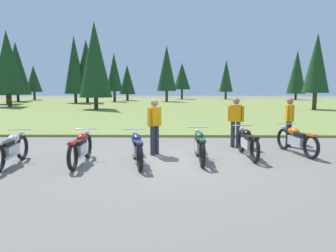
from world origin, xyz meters
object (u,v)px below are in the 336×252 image
motorcycle_navy (137,148)px  motorcycle_orange (296,140)px  motorcycle_silver (11,149)px  rider_checking_bike (289,119)px  motorcycle_british_green (200,145)px  rider_near_row_end (155,123)px  motorcycle_red (81,147)px  rider_with_back_turned (236,119)px  motorcycle_black (248,142)px

motorcycle_navy → motorcycle_orange: size_ratio=1.00×
motorcycle_silver → rider_checking_bike: (8.13, 2.75, 0.51)m
motorcycle_british_green → rider_near_row_end: bearing=148.8°
motorcycle_silver → rider_checking_bike: size_ratio=1.26×
motorcycle_navy → rider_near_row_end: (0.39, 1.19, 0.51)m
motorcycle_navy → motorcycle_red: bearing=179.2°
motorcycle_british_green → motorcycle_orange: size_ratio=1.01×
motorcycle_british_green → rider_with_back_turned: size_ratio=1.26×
motorcycle_black → rider_checking_bike: size_ratio=1.26×
motorcycle_black → motorcycle_orange: bearing=16.7°
motorcycle_red → rider_near_row_end: (1.89, 1.17, 0.51)m
motorcycle_black → rider_with_back_turned: (-0.06, 1.51, 0.51)m
motorcycle_navy → motorcycle_black: same height
motorcycle_british_green → motorcycle_silver: bearing=-172.8°
motorcycle_red → rider_near_row_end: rider_near_row_end is taller
rider_near_row_end → rider_checking_bike: bearing=16.7°
motorcycle_black → motorcycle_navy: bearing=-163.9°
motorcycle_orange → rider_checking_bike: (0.19, 1.16, 0.51)m
motorcycle_red → motorcycle_orange: same height
motorcycle_silver → motorcycle_black: size_ratio=1.00×
motorcycle_red → rider_checking_bike: size_ratio=1.26×
motorcycle_orange → rider_with_back_turned: rider_with_back_turned is taller
motorcycle_silver → motorcycle_red: 1.76m
motorcycle_orange → rider_near_row_end: (-4.31, -0.18, 0.51)m
motorcycle_red → rider_near_row_end: bearing=31.8°
motorcycle_red → rider_checking_bike: bearing=21.5°
motorcycle_red → motorcycle_black: bearing=10.8°
motorcycle_silver → rider_with_back_turned: rider_with_back_turned is taller
motorcycle_silver → motorcycle_british_green: same height
rider_near_row_end → rider_checking_bike: 4.69m
motorcycle_navy → rider_with_back_turned: (3.05, 2.41, 0.51)m
motorcycle_navy → rider_near_row_end: size_ratio=1.24×
motorcycle_silver → motorcycle_british_green: size_ratio=1.00×
rider_checking_bike → rider_with_back_turned: (-1.84, -0.13, 0.00)m
motorcycle_silver → motorcycle_black: same height
motorcycle_navy → rider_checking_bike: size_ratio=1.24×
motorcycle_red → motorcycle_navy: size_ratio=1.01×
motorcycle_british_green → rider_near_row_end: rider_near_row_end is taller
motorcycle_british_green → motorcycle_orange: same height
motorcycle_orange → rider_checking_bike: 1.28m
motorcycle_silver → rider_checking_bike: 8.59m
motorcycle_orange → rider_near_row_end: bearing=-177.5°
motorcycle_black → rider_near_row_end: size_ratio=1.26×
motorcycle_silver → rider_with_back_turned: 6.83m
motorcycle_silver → motorcycle_black: bearing=9.9°
motorcycle_black → rider_with_back_turned: 1.60m
motorcycle_red → rider_checking_bike: 6.88m
motorcycle_black → rider_near_row_end: (-2.72, 0.29, 0.51)m
rider_with_back_turned → motorcycle_silver: bearing=-157.4°
motorcycle_red → motorcycle_navy: bearing=-0.8°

